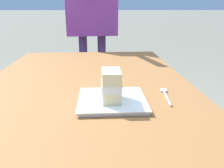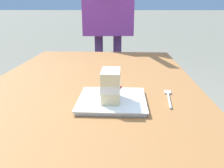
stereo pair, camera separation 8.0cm
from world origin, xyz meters
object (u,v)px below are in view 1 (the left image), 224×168
dessert_plate (112,100)px  diner_person (91,4)px  patio_table (87,105)px  dessert_fork (166,95)px  cake_slice (111,86)px

dessert_plate → diner_person: diner_person is taller
patio_table → diner_person: bearing=180.0°
dessert_fork → dessert_plate: bearing=-76.6°
dessert_fork → patio_table: bearing=-112.5°
dessert_plate → cake_slice: size_ratio=2.21×
patio_table → dessert_plate: size_ratio=6.86×
cake_slice → diner_person: size_ratio=0.07×
patio_table → dessert_fork: 0.34m
dessert_fork → diner_person: 1.34m
cake_slice → patio_table: bearing=-153.4°
dessert_fork → diner_person: bearing=-166.4°
cake_slice → dessert_fork: 0.23m
cake_slice → diner_person: (-1.33, -0.10, 0.27)m
patio_table → dessert_fork: dessert_fork is taller
dessert_fork → diner_person: diner_person is taller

